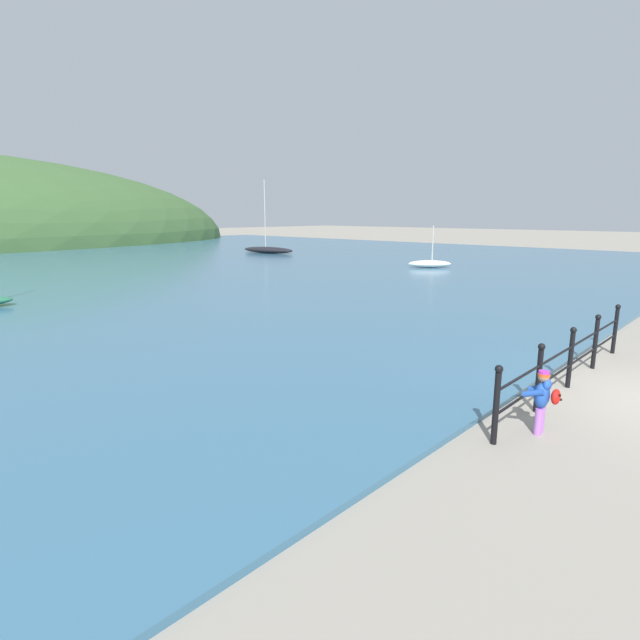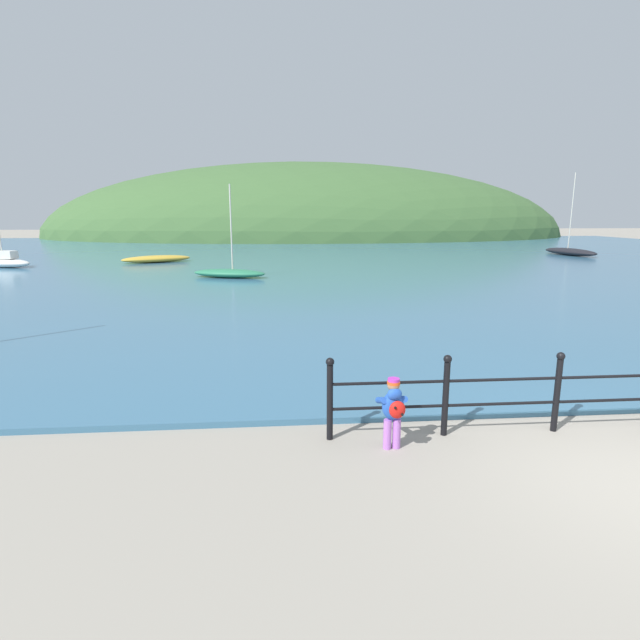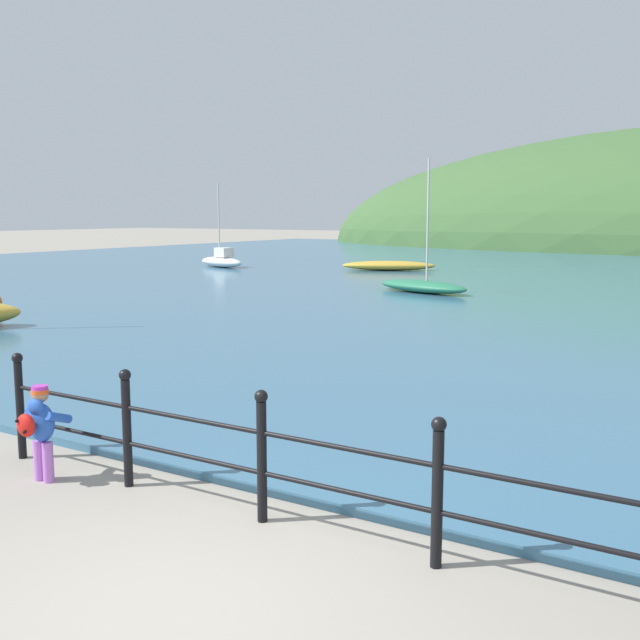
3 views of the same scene
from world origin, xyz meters
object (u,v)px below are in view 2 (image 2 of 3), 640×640
boat_mid_harbor (6,262)px  boat_white_sailboat (229,273)px  boat_red_dinghy (157,259)px  child_in_coat (393,407)px  boat_blue_hull (570,251)px

boat_mid_harbor → boat_white_sailboat: 14.52m
boat_red_dinghy → child_in_coat: bearing=-70.8°
child_in_coat → boat_white_sailboat: boat_white_sailboat is taller
child_in_coat → boat_blue_hull: (20.26, 29.53, -0.22)m
boat_white_sailboat → boat_red_dinghy: bearing=123.2°
child_in_coat → boat_white_sailboat: (-3.88, 18.30, -0.28)m
boat_red_dinghy → boat_white_sailboat: (5.35, -8.18, 0.01)m
boat_white_sailboat → boat_mid_harbor: bearing=156.5°
boat_mid_harbor → boat_blue_hull: 37.86m
boat_red_dinghy → boat_blue_hull: boat_blue_hull is taller
child_in_coat → boat_red_dinghy: size_ratio=0.23×
child_in_coat → boat_mid_harbor: bearing=125.5°
boat_white_sailboat → boat_blue_hull: boat_blue_hull is taller
boat_red_dinghy → boat_white_sailboat: 9.78m
child_in_coat → boat_blue_hull: size_ratio=0.17×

